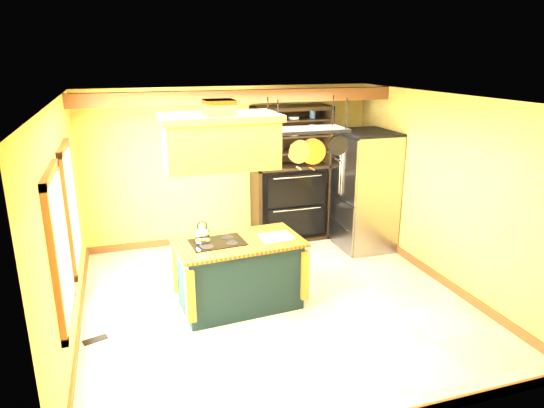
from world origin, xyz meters
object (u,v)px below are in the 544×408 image
hutch (290,189)px  pot_rack (307,137)px  range_hood (220,139)px  refrigerator (364,193)px  kitchen_island (239,273)px

hutch → pot_rack: bearing=-104.8°
range_hood → hutch: size_ratio=0.59×
pot_rack → refrigerator: 2.50m
kitchen_island → hutch: hutch is taller
kitchen_island → pot_rack: pot_rack is taller
refrigerator → pot_rack: bearing=-139.0°
refrigerator → hutch: 1.31m
pot_rack → hutch: pot_rack is taller
range_hood → pot_rack: 1.10m
kitchen_island → pot_rack: size_ratio=1.61×
pot_rack → refrigerator: size_ratio=0.53×
pot_rack → hutch: 2.62m
range_hood → refrigerator: size_ratio=0.71×
kitchen_island → range_hood: (-0.20, -0.00, 1.77)m
hutch → range_hood: bearing=-127.5°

